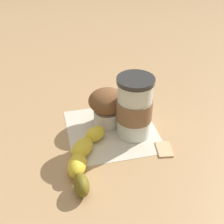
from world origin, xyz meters
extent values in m
plane|color=tan|center=(0.00, 0.00, 0.00)|extent=(3.00, 3.00, 0.00)
cube|color=beige|center=(0.00, 0.00, 0.00)|extent=(0.23, 0.23, 0.00)
cylinder|color=silver|center=(-0.04, 0.03, 0.07)|extent=(0.08, 0.08, 0.14)
cylinder|color=#2D2D2D|center=(-0.04, 0.03, 0.14)|extent=(0.08, 0.08, 0.01)
cylinder|color=#846042|center=(-0.04, 0.03, 0.07)|extent=(0.08, 0.08, 0.05)
cylinder|color=white|center=(0.00, -0.03, 0.02)|extent=(0.07, 0.07, 0.04)
ellipsoid|color=brown|center=(0.00, -0.03, 0.07)|extent=(0.09, 0.09, 0.05)
ellipsoid|color=yellow|center=(0.05, 0.02, 0.02)|extent=(0.06, 0.05, 0.04)
ellipsoid|color=yellow|center=(0.09, 0.06, 0.02)|extent=(0.07, 0.07, 0.04)
ellipsoid|color=yellow|center=(0.11, 0.10, 0.02)|extent=(0.06, 0.07, 0.04)
ellipsoid|color=brown|center=(0.12, 0.16, 0.02)|extent=(0.03, 0.06, 0.04)
cube|color=#E0B27F|center=(-0.09, 0.10, 0.00)|extent=(0.04, 0.06, 0.01)
camera|label=1|loc=(0.20, 0.55, 0.47)|focal=50.00mm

